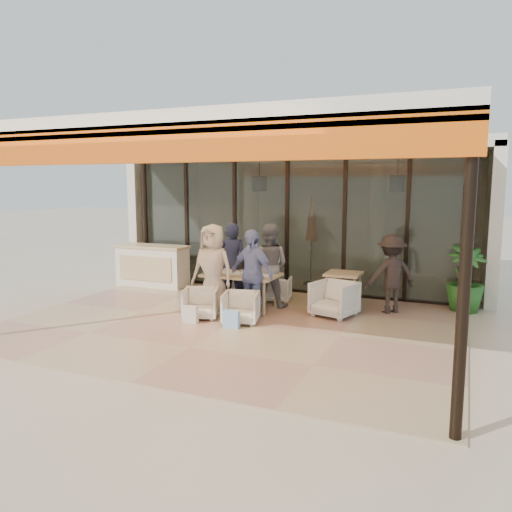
{
  "coord_description": "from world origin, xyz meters",
  "views": [
    {
      "loc": [
        3.87,
        -7.98,
        2.56
      ],
      "look_at": [
        0.1,
        0.9,
        1.15
      ],
      "focal_mm": 35.0,
      "sensor_mm": 36.0,
      "label": 1
    }
  ],
  "objects_px": {
    "dining_table": "(241,276)",
    "diner_periwinkle": "(252,274)",
    "chair_far_left": "(242,284)",
    "chair_far_right": "(277,288)",
    "side_chair": "(334,297)",
    "host_counter": "(152,265)",
    "standing_woman": "(391,274)",
    "potted_palm": "(465,278)",
    "side_table": "(344,278)",
    "chair_near_left": "(201,302)",
    "diner_cream": "(213,269)",
    "diner_navy": "(232,263)",
    "chair_near_right": "(241,306)",
    "diner_grey": "(269,265)"
  },
  "relations": [
    {
      "from": "host_counter",
      "to": "diner_grey",
      "type": "relative_size",
      "value": 1.06
    },
    {
      "from": "chair_far_left",
      "to": "chair_far_right",
      "type": "height_order",
      "value": "chair_far_left"
    },
    {
      "from": "chair_far_left",
      "to": "side_chair",
      "type": "distance_m",
      "value": 2.43
    },
    {
      "from": "dining_table",
      "to": "diner_cream",
      "type": "height_order",
      "value": "diner_cream"
    },
    {
      "from": "chair_far_left",
      "to": "standing_woman",
      "type": "relative_size",
      "value": 0.41
    },
    {
      "from": "diner_grey",
      "to": "chair_far_right",
      "type": "bearing_deg",
      "value": -93.8
    },
    {
      "from": "diner_grey",
      "to": "diner_cream",
      "type": "distance_m",
      "value": 1.23
    },
    {
      "from": "chair_near_right",
      "to": "side_chair",
      "type": "height_order",
      "value": "side_chair"
    },
    {
      "from": "potted_palm",
      "to": "chair_near_left",
      "type": "bearing_deg",
      "value": -150.87
    },
    {
      "from": "diner_grey",
      "to": "diner_cream",
      "type": "height_order",
      "value": "diner_cream"
    },
    {
      "from": "chair_near_right",
      "to": "standing_woman",
      "type": "height_order",
      "value": "standing_woman"
    },
    {
      "from": "host_counter",
      "to": "dining_table",
      "type": "distance_m",
      "value": 3.25
    },
    {
      "from": "dining_table",
      "to": "diner_periwinkle",
      "type": "height_order",
      "value": "diner_periwinkle"
    },
    {
      "from": "standing_woman",
      "to": "side_table",
      "type": "bearing_deg",
      "value": -39.72
    },
    {
      "from": "diner_cream",
      "to": "potted_palm",
      "type": "bearing_deg",
      "value": 25.37
    },
    {
      "from": "dining_table",
      "to": "diner_periwinkle",
      "type": "bearing_deg",
      "value": -46.86
    },
    {
      "from": "chair_near_left",
      "to": "diner_periwinkle",
      "type": "height_order",
      "value": "diner_periwinkle"
    },
    {
      "from": "chair_near_left",
      "to": "diner_periwinkle",
      "type": "relative_size",
      "value": 0.38
    },
    {
      "from": "diner_grey",
      "to": "side_table",
      "type": "xyz_separation_m",
      "value": [
        1.46,
        0.47,
        -0.23
      ]
    },
    {
      "from": "chair_far_right",
      "to": "potted_palm",
      "type": "distance_m",
      "value": 3.84
    },
    {
      "from": "chair_far_left",
      "to": "chair_far_right",
      "type": "relative_size",
      "value": 1.08
    },
    {
      "from": "diner_periwinkle",
      "to": "dining_table",
      "type": "bearing_deg",
      "value": 150.9
    },
    {
      "from": "chair_far_left",
      "to": "diner_navy",
      "type": "relative_size",
      "value": 0.37
    },
    {
      "from": "dining_table",
      "to": "chair_far_left",
      "type": "distance_m",
      "value": 1.09
    },
    {
      "from": "dining_table",
      "to": "chair_near_left",
      "type": "bearing_deg",
      "value": -113.28
    },
    {
      "from": "dining_table",
      "to": "chair_far_left",
      "type": "relative_size",
      "value": 2.33
    },
    {
      "from": "diner_cream",
      "to": "diner_periwinkle",
      "type": "bearing_deg",
      "value": 1.21
    },
    {
      "from": "standing_woman",
      "to": "potted_palm",
      "type": "relative_size",
      "value": 1.17
    },
    {
      "from": "chair_near_left",
      "to": "diner_cream",
      "type": "relative_size",
      "value": 0.37
    },
    {
      "from": "chair_near_left",
      "to": "chair_far_left",
      "type": "bearing_deg",
      "value": 69.06
    },
    {
      "from": "chair_near_right",
      "to": "diner_navy",
      "type": "height_order",
      "value": "diner_navy"
    },
    {
      "from": "host_counter",
      "to": "diner_navy",
      "type": "height_order",
      "value": "diner_navy"
    },
    {
      "from": "diner_cream",
      "to": "standing_woman",
      "type": "xyz_separation_m",
      "value": [
        3.26,
        1.32,
        -0.1
      ]
    },
    {
      "from": "host_counter",
      "to": "side_table",
      "type": "xyz_separation_m",
      "value": [
        4.9,
        -0.31,
        0.11
      ]
    },
    {
      "from": "dining_table",
      "to": "potted_palm",
      "type": "height_order",
      "value": "potted_palm"
    },
    {
      "from": "diner_grey",
      "to": "potted_palm",
      "type": "relative_size",
      "value": 1.29
    },
    {
      "from": "diner_periwinkle",
      "to": "standing_woman",
      "type": "bearing_deg",
      "value": 46.39
    },
    {
      "from": "chair_near_left",
      "to": "potted_palm",
      "type": "bearing_deg",
      "value": 8.18
    },
    {
      "from": "diner_navy",
      "to": "side_table",
      "type": "height_order",
      "value": "diner_navy"
    },
    {
      "from": "chair_far_right",
      "to": "standing_woman",
      "type": "height_order",
      "value": "standing_woman"
    },
    {
      "from": "chair_far_left",
      "to": "potted_palm",
      "type": "xyz_separation_m",
      "value": [
        4.61,
        0.67,
        0.35
      ]
    },
    {
      "from": "chair_near_right",
      "to": "side_table",
      "type": "relative_size",
      "value": 0.88
    },
    {
      "from": "side_chair",
      "to": "host_counter",
      "type": "bearing_deg",
      "value": -175.87
    },
    {
      "from": "diner_grey",
      "to": "diner_periwinkle",
      "type": "height_order",
      "value": "diner_grey"
    },
    {
      "from": "chair_far_left",
      "to": "standing_woman",
      "type": "height_order",
      "value": "standing_woman"
    },
    {
      "from": "chair_far_left",
      "to": "diner_periwinkle",
      "type": "height_order",
      "value": "diner_periwinkle"
    },
    {
      "from": "chair_far_left",
      "to": "diner_grey",
      "type": "bearing_deg",
      "value": 134.12
    },
    {
      "from": "standing_woman",
      "to": "potted_palm",
      "type": "xyz_separation_m",
      "value": [
        1.35,
        0.75,
        -0.11
      ]
    },
    {
      "from": "chair_far_right",
      "to": "potted_palm",
      "type": "height_order",
      "value": "potted_palm"
    },
    {
      "from": "dining_table",
      "to": "chair_far_right",
      "type": "xyz_separation_m",
      "value": [
        0.43,
        0.94,
        -0.39
      ]
    }
  ]
}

